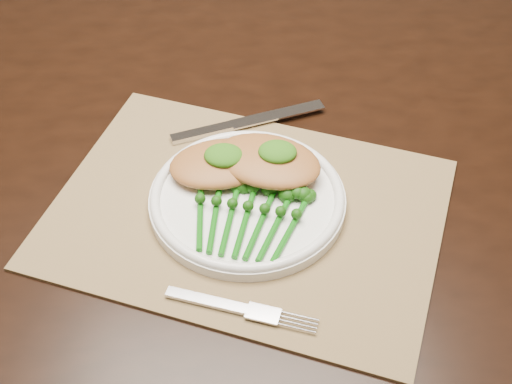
# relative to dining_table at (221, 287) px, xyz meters

# --- Properties ---
(floor) EXTENTS (4.00, 4.00, 0.00)m
(floor) POSITION_rel_dining_table_xyz_m (-0.04, 0.11, -0.38)
(floor) COLOR brown
(floor) RESTS_ON ground
(dining_table) EXTENTS (1.70, 1.09, 0.75)m
(dining_table) POSITION_rel_dining_table_xyz_m (0.00, 0.00, 0.00)
(dining_table) COLOR black
(dining_table) RESTS_ON ground
(placemat) EXTENTS (0.56, 0.47, 0.00)m
(placemat) POSITION_rel_dining_table_xyz_m (0.06, -0.16, 0.38)
(placemat) COLOR olive
(placemat) RESTS_ON dining_table
(dinner_plate) EXTENTS (0.25, 0.25, 0.02)m
(dinner_plate) POSITION_rel_dining_table_xyz_m (0.06, -0.14, 0.39)
(dinner_plate) COLOR white
(dinner_plate) RESTS_ON placemat
(knife) EXTENTS (0.22, 0.11, 0.01)m
(knife) POSITION_rel_dining_table_xyz_m (0.03, 0.01, 0.38)
(knife) COLOR silver
(knife) RESTS_ON placemat
(fork) EXTENTS (0.18, 0.05, 0.01)m
(fork) POSITION_rel_dining_table_xyz_m (0.08, -0.31, 0.38)
(fork) COLOR silver
(fork) RESTS_ON placemat
(chicken_fillet_left) EXTENTS (0.16, 0.13, 0.03)m
(chicken_fillet_left) POSITION_rel_dining_table_xyz_m (0.03, -0.10, 0.41)
(chicken_fillet_left) COLOR #A76730
(chicken_fillet_left) RESTS_ON dinner_plate
(chicken_fillet_right) EXTENTS (0.17, 0.14, 0.03)m
(chicken_fillet_right) POSITION_rel_dining_table_xyz_m (0.09, -0.10, 0.41)
(chicken_fillet_right) COLOR #A76730
(chicken_fillet_right) RESTS_ON dinner_plate
(pesto_dollop_left) EXTENTS (0.05, 0.04, 0.02)m
(pesto_dollop_left) POSITION_rel_dining_table_xyz_m (0.03, -0.10, 0.42)
(pesto_dollop_left) COLOR #1C4D0B
(pesto_dollop_left) RESTS_ON chicken_fillet_left
(pesto_dollop_right) EXTENTS (0.05, 0.04, 0.02)m
(pesto_dollop_right) POSITION_rel_dining_table_xyz_m (0.10, -0.10, 0.43)
(pesto_dollop_right) COLOR #1C4D0B
(pesto_dollop_right) RESTS_ON chicken_fillet_right
(broccolini_bundle) EXTENTS (0.16, 0.17, 0.04)m
(broccolini_bundle) POSITION_rel_dining_table_xyz_m (0.07, -0.19, 0.40)
(broccolini_bundle) COLOR #0D590B
(broccolini_bundle) RESTS_ON dinner_plate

